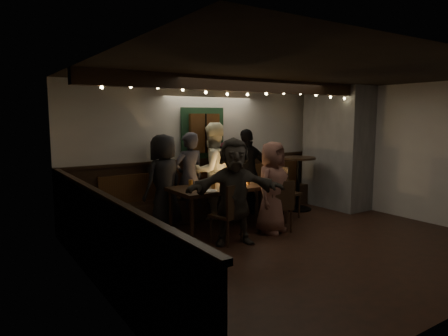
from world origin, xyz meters
TOP-DOWN VIEW (x-y plane):
  - room at (1.07, 1.42)m, footprint 6.02×5.01m
  - dining_table at (-0.25, 1.40)m, footprint 2.15×0.92m
  - chair_near_left at (-0.78, 0.61)m, footprint 0.53×0.53m
  - chair_near_right at (0.30, 0.67)m, footprint 0.52×0.52m
  - chair_end at (0.93, 1.34)m, footprint 0.53×0.53m
  - high_top at (1.71, 1.72)m, footprint 0.71×0.71m
  - person_a at (-1.23, 2.06)m, footprint 0.94×0.77m
  - person_b at (-0.70, 2.11)m, footprint 0.63×0.43m
  - person_c at (-0.20, 2.09)m, footprint 0.92×0.73m
  - person_d at (0.22, 2.14)m, footprint 1.07×0.78m
  - person_e at (0.60, 2.02)m, footprint 1.08×0.64m
  - person_f at (-0.73, 0.60)m, footprint 1.61×1.05m
  - person_g at (0.15, 0.73)m, footprint 0.89×0.75m

SIDE VIEW (x-z plane):
  - chair_near_right at x=0.30m, z-range 0.06..0.96m
  - chair_near_left at x=-0.78m, z-range 0.06..1.01m
  - chair_end at x=0.93m, z-range 0.07..1.10m
  - dining_table at x=-0.25m, z-range 0.24..1.17m
  - high_top at x=1.71m, z-range 0.15..1.28m
  - person_d at x=0.22m, z-range 0.00..1.48m
  - person_g at x=0.15m, z-range 0.00..1.56m
  - person_f at x=-0.73m, z-range 0.00..1.66m
  - person_a at x=-1.23m, z-range 0.00..1.67m
  - person_b at x=-0.70m, z-range 0.00..1.69m
  - person_e at x=0.60m, z-range 0.00..1.73m
  - person_c at x=-0.20m, z-range 0.00..1.86m
  - room at x=1.07m, z-range -0.24..2.38m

